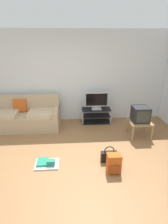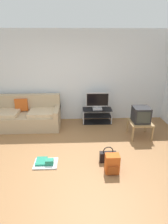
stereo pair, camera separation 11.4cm
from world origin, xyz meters
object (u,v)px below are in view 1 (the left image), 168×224
(tv_stand, at_px, (96,115))
(backpack, at_px, (114,163))
(crt_tv, at_px, (140,114))
(side_table, at_px, (140,123))
(flat_tv, at_px, (97,101))
(floor_tray, at_px, (47,163))
(handbag, at_px, (109,156))
(couch, at_px, (24,116))

(tv_stand, distance_m, backpack, 2.35)
(crt_tv, bearing_deg, side_table, -90.00)
(tv_stand, distance_m, flat_tv, 0.48)
(flat_tv, height_order, floor_tray, flat_tv)
(crt_tv, bearing_deg, floor_tray, -154.34)
(crt_tv, xyz_separation_m, backpack, (-0.98, -1.40, -0.43))
(side_table, bearing_deg, handbag, -133.67)
(flat_tv, height_order, crt_tv, flat_tv)
(flat_tv, xyz_separation_m, handbag, (0.02, -1.99, -0.57))
(backpack, bearing_deg, couch, 145.59)
(tv_stand, relative_size, handbag, 2.44)
(flat_tv, distance_m, floor_tray, 2.49)
(flat_tv, distance_m, crt_tv, 1.38)
(backpack, distance_m, floor_tray, 1.36)
(backpack, bearing_deg, floor_tray, 177.83)
(flat_tv, xyz_separation_m, floor_tray, (-1.28, -2.03, -0.66))
(couch, distance_m, tv_stand, 2.13)
(tv_stand, bearing_deg, handbag, -89.57)
(tv_stand, height_order, backpack, tv_stand)
(tv_stand, xyz_separation_m, crt_tv, (1.02, -0.94, 0.40))
(side_table, bearing_deg, flat_tv, 137.39)
(couch, height_order, backpack, couch)
(couch, relative_size, tv_stand, 2.28)
(crt_tv, height_order, backpack, crt_tv)
(couch, distance_m, floor_tray, 2.05)
(couch, distance_m, flat_tv, 2.16)
(side_table, xyz_separation_m, handbag, (-1.00, -1.05, -0.24))
(couch, bearing_deg, backpack, -44.83)
(tv_stand, xyz_separation_m, backpack, (0.04, -2.35, -0.03))
(couch, distance_m, handbag, 2.81)
(side_table, distance_m, handbag, 1.47)
(handbag, bearing_deg, backpack, -86.06)
(couch, bearing_deg, flat_tv, 4.71)
(flat_tv, relative_size, crt_tv, 1.70)
(tv_stand, bearing_deg, floor_tray, -122.08)
(couch, xyz_separation_m, handbag, (2.14, -1.81, -0.21))
(side_table, relative_size, floor_tray, 1.16)
(couch, distance_m, backpack, 3.05)
(side_table, relative_size, backpack, 1.45)
(tv_stand, relative_size, flat_tv, 1.26)
(tv_stand, relative_size, side_table, 1.58)
(handbag, distance_m, floor_tray, 1.30)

